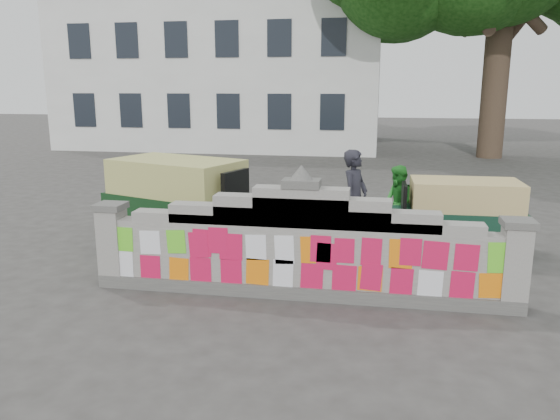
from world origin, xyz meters
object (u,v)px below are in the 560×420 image
Objects in this scene: pedestrian at (397,204)px; rickshaw_left at (181,202)px; rickshaw_right at (460,215)px; cyclist_rider at (354,213)px; cyclist_bike at (353,233)px.

rickshaw_left reaches higher than pedestrian.
pedestrian is at bearing -26.06° from rickshaw_right.
cyclist_rider reaches higher than pedestrian.
cyclist_bike is at bearing -47.04° from pedestrian.
rickshaw_left is at bearing 105.26° from cyclist_rider.
cyclist_rider is at bearing -47.04° from pedestrian.
cyclist_bike is 2.18m from rickshaw_right.
pedestrian is 0.62× the size of rickshaw_right.
cyclist_rider reaches higher than rickshaw_left.
pedestrian is (0.81, 1.46, 0.26)m from cyclist_bike.
cyclist_rider is 1.67m from pedestrian.
cyclist_rider is at bearing 13.87° from rickshaw_left.
rickshaw_left is (-3.40, 0.37, 0.37)m from cyclist_bike.
rickshaw_left is at bearing 4.89° from rickshaw_right.
rickshaw_right is (1.96, 0.92, 0.20)m from cyclist_bike.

